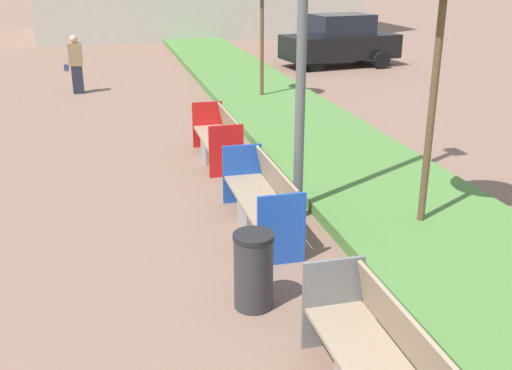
# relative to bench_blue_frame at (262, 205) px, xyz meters

# --- Properties ---
(planter_grass_strip) EXTENTS (2.80, 120.00, 0.18)m
(planter_grass_strip) POSITION_rel_bench_blue_frame_xyz_m (2.26, 5.11, -0.28)
(planter_grass_strip) COLOR #4C7A38
(planter_grass_strip) RESTS_ON ground
(bench_blue_frame) EXTENTS (0.65, 2.21, 0.94)m
(bench_blue_frame) POSITION_rel_bench_blue_frame_xyz_m (0.00, 0.00, 0.00)
(bench_blue_frame) COLOR gray
(bench_blue_frame) RESTS_ON ground
(bench_red_frame) EXTENTS (0.65, 1.96, 0.94)m
(bench_red_frame) POSITION_rel_bench_blue_frame_xyz_m (-0.00, 3.28, -0.01)
(bench_red_frame) COLOR gray
(bench_red_frame) RESTS_ON ground
(litter_bin) EXTENTS (0.45, 0.45, 0.87)m
(litter_bin) POSITION_rel_bench_blue_frame_xyz_m (-0.61, -1.96, 0.07)
(litter_bin) COLOR #2D2D30
(litter_bin) RESTS_ON ground
(pedestrian_walking) EXTENTS (0.53, 0.24, 1.67)m
(pedestrian_walking) POSITION_rel_bench_blue_frame_xyz_m (-2.77, 10.52, 0.47)
(pedestrian_walking) COLOR #232633
(pedestrian_walking) RESTS_ON ground
(parked_car_distant) EXTENTS (4.40, 2.33, 1.86)m
(parked_car_distant) POSITION_rel_bench_blue_frame_xyz_m (6.44, 13.27, 0.54)
(parked_car_distant) COLOR black
(parked_car_distant) RESTS_ON ground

